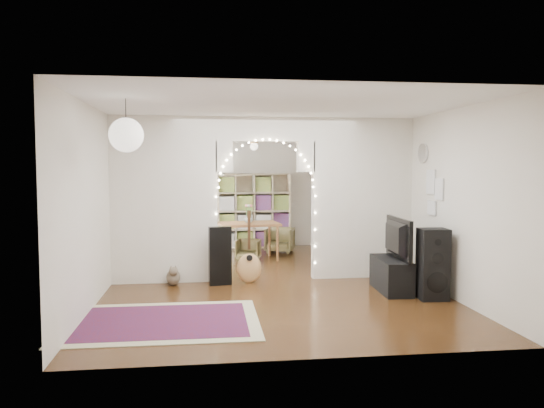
{
  "coord_description": "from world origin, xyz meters",
  "views": [
    {
      "loc": [
        -1.01,
        -8.73,
        1.88
      ],
      "look_at": [
        0.15,
        0.3,
        1.24
      ],
      "focal_mm": 35.0,
      "sensor_mm": 36.0,
      "label": 1
    }
  ],
  "objects": [
    {
      "name": "wall_front",
      "position": [
        0.0,
        -3.75,
        1.35
      ],
      "size": [
        5.0,
        0.02,
        2.7
      ],
      "primitive_type": "cube",
      "color": "silver",
      "rests_on": "floor"
    },
    {
      "name": "media_console",
      "position": [
        1.79,
        -1.11,
        0.25
      ],
      "size": [
        0.44,
        1.02,
        0.5
      ],
      "primitive_type": "cube",
      "rotation": [
        0.0,
        0.0,
        -0.04
      ],
      "color": "black",
      "rests_on": "floor"
    },
    {
      "name": "picture_frames",
      "position": [
        2.48,
        -1.0,
        1.5
      ],
      "size": [
        0.02,
        0.5,
        0.7
      ],
      "primitive_type": null,
      "color": "white",
      "rests_on": "wall_right"
    },
    {
      "name": "wall_back",
      "position": [
        0.0,
        3.75,
        1.35
      ],
      "size": [
        5.0,
        0.02,
        2.7
      ],
      "primitive_type": "cube",
      "color": "silver",
      "rests_on": "floor"
    },
    {
      "name": "divider_wall",
      "position": [
        0.0,
        0.0,
        1.42
      ],
      "size": [
        5.0,
        0.2,
        2.7
      ],
      "color": "silver",
      "rests_on": "floor"
    },
    {
      "name": "tv",
      "position": [
        1.79,
        -1.11,
        0.81
      ],
      "size": [
        0.19,
        1.08,
        0.62
      ],
      "primitive_type": "imported",
      "rotation": [
        0.0,
        0.0,
        1.53
      ],
      "color": "black",
      "rests_on": "media_console"
    },
    {
      "name": "guitar_case",
      "position": [
        -0.77,
        -0.35,
        0.47
      ],
      "size": [
        0.37,
        0.17,
        0.94
      ],
      "primitive_type": "cube",
      "rotation": [
        0.0,
        0.0,
        0.16
      ],
      "color": "black",
      "rests_on": "floor"
    },
    {
      "name": "ceiling_fan",
      "position": [
        0.0,
        2.0,
        2.4
      ],
      "size": [
        1.1,
        1.1,
        0.3
      ],
      "primitive_type": null,
      "color": "#B27A3B",
      "rests_on": "ceiling"
    },
    {
      "name": "dining_table",
      "position": [
        -0.12,
        1.91,
        0.68
      ],
      "size": [
        1.29,
        0.95,
        0.76
      ],
      "rotation": [
        0.0,
        0.0,
        0.13
      ],
      "color": "brown",
      "rests_on": "floor"
    },
    {
      "name": "flower_vase",
      "position": [
        -0.12,
        1.91,
        0.85
      ],
      "size": [
        0.21,
        0.21,
        0.19
      ],
      "primitive_type": "imported",
      "rotation": [
        0.0,
        0.0,
        0.13
      ],
      "color": "silver",
      "rests_on": "dining_table"
    },
    {
      "name": "fairy_lights",
      "position": [
        0.0,
        -0.13,
        1.55
      ],
      "size": [
        1.64,
        0.04,
        1.6
      ],
      "primitive_type": null,
      "color": "#FFEABF",
      "rests_on": "divider_wall"
    },
    {
      "name": "floor",
      "position": [
        0.0,
        0.0,
        0.0
      ],
      "size": [
        7.5,
        7.5,
        0.0
      ],
      "primitive_type": "plane",
      "color": "black",
      "rests_on": "ground"
    },
    {
      "name": "dining_chair_left",
      "position": [
        -0.14,
        1.78,
        0.22
      ],
      "size": [
        0.57,
        0.58,
        0.43
      ],
      "primitive_type": "imported",
      "rotation": [
        0.0,
        0.0,
        -0.27
      ],
      "color": "brown",
      "rests_on": "floor"
    },
    {
      "name": "floor_speaker",
      "position": [
        2.2,
        -1.66,
        0.5
      ],
      "size": [
        0.41,
        0.37,
        1.01
      ],
      "rotation": [
        0.0,
        0.0,
        -0.05
      ],
      "color": "black",
      "rests_on": "floor"
    },
    {
      "name": "wall_right",
      "position": [
        2.5,
        0.0,
        1.35
      ],
      "size": [
        0.02,
        7.5,
        2.7
      ],
      "primitive_type": "cube",
      "color": "silver",
      "rests_on": "floor"
    },
    {
      "name": "dining_chair_right",
      "position": [
        0.64,
        2.75,
        0.27
      ],
      "size": [
        0.75,
        0.76,
        0.55
      ],
      "primitive_type": "imported",
      "rotation": [
        0.0,
        0.0,
        -0.34
      ],
      "color": "brown",
      "rests_on": "floor"
    },
    {
      "name": "tabby_cat",
      "position": [
        -1.51,
        -0.27,
        0.14
      ],
      "size": [
        0.25,
        0.52,
        0.34
      ],
      "rotation": [
        0.0,
        0.0,
        0.08
      ],
      "color": "brown",
      "rests_on": "floor"
    },
    {
      "name": "window",
      "position": [
        -2.47,
        1.8,
        1.5
      ],
      "size": [
        0.04,
        1.2,
        1.4
      ],
      "primitive_type": "cube",
      "color": "white",
      "rests_on": "wall_left"
    },
    {
      "name": "bookcase",
      "position": [
        0.13,
        3.5,
        0.86
      ],
      "size": [
        1.72,
        1.04,
        1.73
      ],
      "primitive_type": "cube",
      "rotation": [
        0.0,
        0.0,
        0.39
      ],
      "color": "tan",
      "rests_on": "floor"
    },
    {
      "name": "wall_left",
      "position": [
        -2.5,
        0.0,
        1.35
      ],
      "size": [
        0.02,
        7.5,
        2.7
      ],
      "primitive_type": "cube",
      "color": "silver",
      "rests_on": "floor"
    },
    {
      "name": "paper_lantern",
      "position": [
        -1.9,
        -2.4,
        2.25
      ],
      "size": [
        0.4,
        0.4,
        0.4
      ],
      "primitive_type": "sphere",
      "color": "white",
      "rests_on": "ceiling"
    },
    {
      "name": "acoustic_guitar",
      "position": [
        -0.3,
        -0.25,
        0.44
      ],
      "size": [
        0.41,
        0.18,
        1.0
      ],
      "rotation": [
        0.0,
        0.0,
        -0.1
      ],
      "color": "tan",
      "rests_on": "floor"
    },
    {
      "name": "wall_clock",
      "position": [
        2.48,
        -0.6,
        2.1
      ],
      "size": [
        0.03,
        0.31,
        0.31
      ],
      "primitive_type": "cylinder",
      "rotation": [
        0.0,
        1.57,
        0.0
      ],
      "color": "white",
      "rests_on": "wall_right"
    },
    {
      "name": "ceiling",
      "position": [
        0.0,
        0.0,
        2.7
      ],
      "size": [
        5.0,
        7.5,
        0.02
      ],
      "primitive_type": "cube",
      "color": "white",
      "rests_on": "wall_back"
    },
    {
      "name": "area_rug",
      "position": [
        -1.53,
        -2.29,
        0.01
      ],
      "size": [
        2.35,
        1.78,
        0.02
      ],
      "primitive_type": "cube",
      "rotation": [
        0.0,
        0.0,
        -0.01
      ],
      "color": "maroon",
      "rests_on": "floor"
    }
  ]
}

